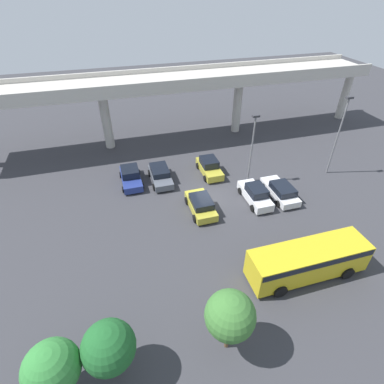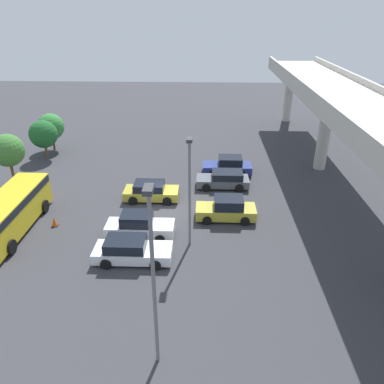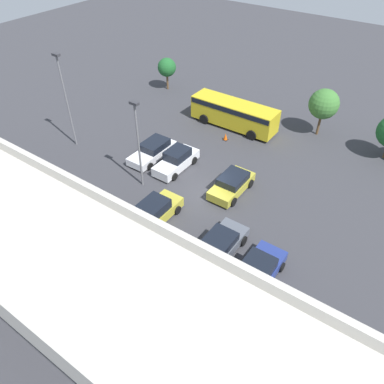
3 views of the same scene
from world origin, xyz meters
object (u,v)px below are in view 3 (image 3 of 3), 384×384
object	(u,v)px
shuttle_bus	(234,112)
tree_front_far_right	(167,67)
lamp_post_mid_lot	(65,95)
tree_front_right	(324,104)
parked_car_4	(177,160)
parked_car_5	(153,151)
parked_car_1	(220,245)
parked_car_2	(232,184)
traffic_cone	(226,137)
lamp_post_near_aisle	(138,139)
parked_car_0	(258,271)
parked_car_3	(155,211)

from	to	relation	value
shuttle_bus	tree_front_far_right	distance (m)	11.34
lamp_post_mid_lot	tree_front_right	world-z (taller)	lamp_post_mid_lot
parked_car_4	parked_car_5	distance (m)	2.68
tree_front_far_right	lamp_post_mid_lot	bearing A→B (deg)	92.04
parked_car_1	parked_car_2	world-z (taller)	parked_car_2
parked_car_5	tree_front_far_right	size ratio (longest dim) A/B	1.30
parked_car_4	tree_front_right	world-z (taller)	tree_front_right
parked_car_2	parked_car_4	world-z (taller)	parked_car_4
shuttle_bus	traffic_cone	distance (m)	3.01
parked_car_4	tree_front_far_right	size ratio (longest dim) A/B	1.25
lamp_post_near_aisle	traffic_cone	size ratio (longest dim) A/B	10.42
parked_car_2	parked_car_4	bearing A→B (deg)	-90.32
tree_front_far_right	tree_front_right	bearing A→B (deg)	-179.31
parked_car_1	tree_front_right	distance (m)	18.55
parked_car_0	parked_car_4	xyz separation A→B (m)	(11.09, -6.53, 0.04)
lamp_post_near_aisle	tree_front_right	xyz separation A→B (m)	(-8.70, -15.81, -1.14)
traffic_cone	lamp_post_mid_lot	bearing A→B (deg)	38.35
parked_car_1	parked_car_3	xyz separation A→B (m)	(5.46, -0.03, 0.06)
parked_car_4	parked_car_5	bearing A→B (deg)	-91.84
tree_front_far_right	parked_car_2	bearing A→B (deg)	142.64
parked_car_3	tree_front_right	bearing A→B (deg)	-15.90
parked_car_2	lamp_post_near_aisle	size ratio (longest dim) A/B	0.60
parked_car_1	parked_car_2	bearing A→B (deg)	23.33
parked_car_0	lamp_post_near_aisle	bearing A→B (deg)	75.56
traffic_cone	parked_car_4	bearing A→B (deg)	80.31
parked_car_5	tree_front_right	bearing A→B (deg)	139.43
parked_car_2	traffic_cone	bearing A→B (deg)	-145.23
parked_car_3	parked_car_4	size ratio (longest dim) A/B	0.95
lamp_post_near_aisle	lamp_post_mid_lot	world-z (taller)	lamp_post_mid_lot
shuttle_bus	lamp_post_near_aisle	size ratio (longest dim) A/B	1.20
parked_car_2	shuttle_bus	world-z (taller)	shuttle_bus
parked_car_0	tree_front_right	size ratio (longest dim) A/B	0.98
parked_car_5	parked_car_0	bearing A→B (deg)	64.36
shuttle_bus	lamp_post_mid_lot	size ratio (longest dim) A/B	1.03
parked_car_5	shuttle_bus	world-z (taller)	shuttle_bus
parked_car_0	shuttle_bus	xyz separation A→B (m)	(10.73, -15.50, 0.79)
parked_car_2	shuttle_bus	xyz separation A→B (m)	(5.11, -9.00, 0.81)
tree_front_far_right	traffic_cone	world-z (taller)	tree_front_far_right
parked_car_3	traffic_cone	xyz separation A→B (m)	(1.52, -12.30, -0.44)
shuttle_bus	lamp_post_mid_lot	bearing A→B (deg)	47.86
parked_car_3	parked_car_4	distance (m)	6.54
parked_car_4	parked_car_0	bearing A→B (deg)	59.53
parked_car_2	parked_car_3	bearing A→B (deg)	-25.70
parked_car_4	tree_front_far_right	distance (m)	16.14
lamp_post_near_aisle	parked_car_1	bearing A→B (deg)	163.87
shuttle_bus	parked_car_1	bearing A→B (deg)	117.16
parked_car_2	traffic_cone	size ratio (longest dim) A/B	6.23
lamp_post_mid_lot	parked_car_4	bearing A→B (deg)	-166.31
parked_car_1	parked_car_4	world-z (taller)	parked_car_4
parked_car_1	parked_car_3	world-z (taller)	parked_car_3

